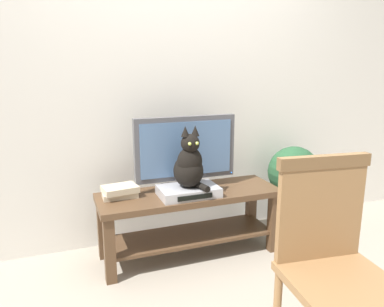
# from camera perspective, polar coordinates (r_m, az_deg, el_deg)

# --- Properties ---
(ground_plane) EXTENTS (12.00, 12.00, 0.00)m
(ground_plane) POSITION_cam_1_polar(r_m,az_deg,el_deg) (2.52, 3.51, -20.28)
(ground_plane) COLOR gray
(back_wall) EXTENTS (7.00, 0.12, 2.80)m
(back_wall) POSITION_cam_1_polar(r_m,az_deg,el_deg) (2.99, -3.67, 13.38)
(back_wall) COLOR silver
(back_wall) RESTS_ON ground
(tv_stand) EXTENTS (1.33, 0.44, 0.50)m
(tv_stand) POSITION_cam_1_polar(r_m,az_deg,el_deg) (2.78, -0.37, -8.74)
(tv_stand) COLOR #513823
(tv_stand) RESTS_ON ground
(tv) EXTENTS (0.76, 0.20, 0.55)m
(tv) POSITION_cam_1_polar(r_m,az_deg,el_deg) (2.73, -0.97, 0.25)
(tv) COLOR #4C4C51
(tv) RESTS_ON tv_stand
(media_box) EXTENTS (0.42, 0.27, 0.07)m
(media_box) POSITION_cam_1_polar(r_m,az_deg,el_deg) (2.65, -0.55, -5.79)
(media_box) COLOR #ADADB2
(media_box) RESTS_ON tv_stand
(cat) EXTENTS (0.21, 0.28, 0.44)m
(cat) POSITION_cam_1_polar(r_m,az_deg,el_deg) (2.58, -0.43, -1.71)
(cat) COLOR black
(cat) RESTS_ON media_box
(wooden_chair) EXTENTS (0.52, 0.52, 0.99)m
(wooden_chair) POSITION_cam_1_polar(r_m,az_deg,el_deg) (1.89, 20.69, -13.91)
(wooden_chair) COLOR olive
(wooden_chair) RESTS_ON ground
(book_stack) EXTENTS (0.26, 0.20, 0.08)m
(book_stack) POSITION_cam_1_polar(r_m,az_deg,el_deg) (2.66, -10.96, -5.72)
(book_stack) COLOR beige
(book_stack) RESTS_ON tv_stand
(potted_plant) EXTENTS (0.43, 0.43, 0.74)m
(potted_plant) POSITION_cam_1_polar(r_m,az_deg,el_deg) (3.26, 15.27, -3.69)
(potted_plant) COLOR #47474C
(potted_plant) RESTS_ON ground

